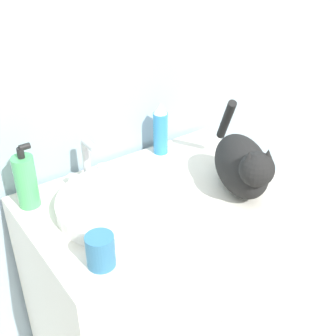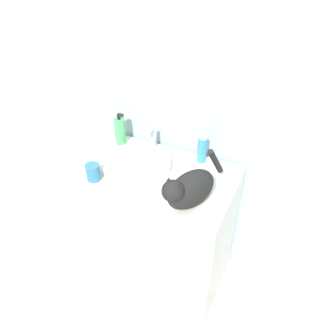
{
  "view_description": "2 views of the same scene",
  "coord_description": "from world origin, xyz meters",
  "px_view_note": "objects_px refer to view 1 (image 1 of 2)",
  "views": [
    {
      "loc": [
        -0.65,
        -0.72,
        1.66
      ],
      "look_at": [
        0.04,
        0.26,
        0.91
      ],
      "focal_mm": 50.0,
      "sensor_mm": 36.0,
      "label": 1
    },
    {
      "loc": [
        0.6,
        -0.93,
        1.91
      ],
      "look_at": [
        0.07,
        0.21,
        0.93
      ],
      "focal_mm": 35.0,
      "sensor_mm": 36.0,
      "label": 2
    }
  ],
  "objects_px": {
    "cat": "(243,165)",
    "spray_bottle": "(160,129)",
    "cup": "(101,251)",
    "soap_bottle": "(26,181)"
  },
  "relations": [
    {
      "from": "cup",
      "to": "soap_bottle",
      "type": "bearing_deg",
      "value": 98.28
    },
    {
      "from": "cat",
      "to": "soap_bottle",
      "type": "bearing_deg",
      "value": -96.08
    },
    {
      "from": "soap_bottle",
      "to": "spray_bottle",
      "type": "xyz_separation_m",
      "value": [
        0.49,
        0.03,
        0.01
      ]
    },
    {
      "from": "cat",
      "to": "spray_bottle",
      "type": "relative_size",
      "value": 2.0
    },
    {
      "from": "spray_bottle",
      "to": "cup",
      "type": "xyz_separation_m",
      "value": [
        -0.44,
        -0.38,
        -0.05
      ]
    },
    {
      "from": "cat",
      "to": "soap_bottle",
      "type": "xyz_separation_m",
      "value": [
        -0.56,
        0.31,
        -0.01
      ]
    },
    {
      "from": "cat",
      "to": "spray_bottle",
      "type": "bearing_deg",
      "value": -146.47
    },
    {
      "from": "cat",
      "to": "cup",
      "type": "height_order",
      "value": "cat"
    },
    {
      "from": "soap_bottle",
      "to": "cup",
      "type": "xyz_separation_m",
      "value": [
        0.05,
        -0.35,
        -0.04
      ]
    },
    {
      "from": "soap_bottle",
      "to": "spray_bottle",
      "type": "height_order",
      "value": "soap_bottle"
    }
  ]
}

